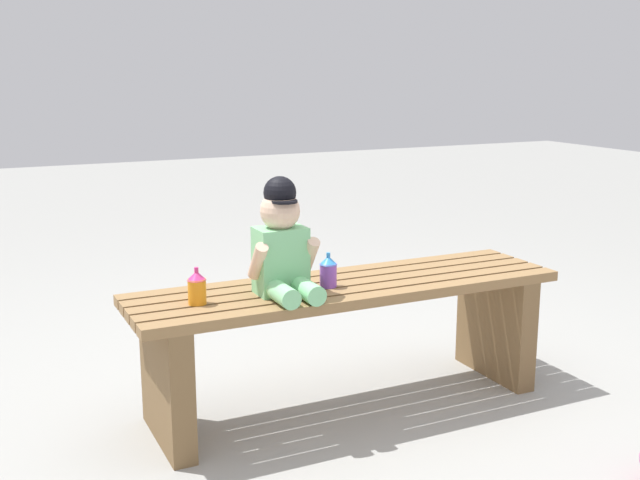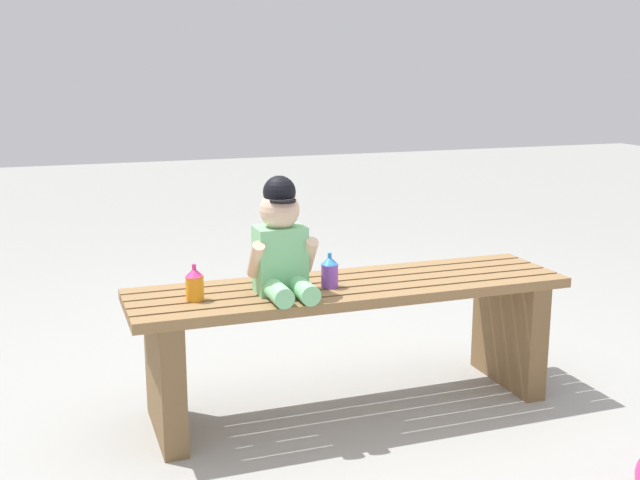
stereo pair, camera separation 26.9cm
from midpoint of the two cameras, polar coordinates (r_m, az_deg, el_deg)
name	(u,v)px [view 2 (the right image)]	position (r m, az deg, el deg)	size (l,w,h in m)	color
ground_plane	(349,405)	(2.99, 4.78, -11.93)	(16.00, 16.00, 0.00)	#999993
park_bench	(350,325)	(2.88, 4.89, -6.20)	(1.59, 0.41, 0.47)	olive
child_figure	(282,243)	(2.65, 0.08, -0.25)	(0.23, 0.27, 0.40)	#7FCC8C
sippy_cup_left	(195,283)	(2.62, -6.21, -3.19)	(0.06, 0.06, 0.12)	orange
sippy_cup_right	(330,271)	(2.76, 3.49, -2.30)	(0.06, 0.06, 0.12)	#8C4CCC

